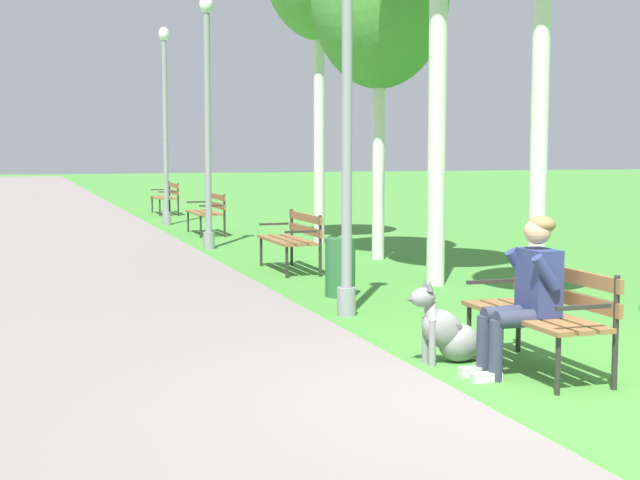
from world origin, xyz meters
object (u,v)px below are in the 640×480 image
Objects in this scene: person_seated_on_near_bench at (526,289)px; lamp_post_far at (165,124)px; park_bench_far at (208,209)px; lamp_post_near at (346,112)px; dog_grey at (448,332)px; park_bench_near at (544,307)px; lamp_post_mid at (208,119)px; park_bench_furthest at (167,195)px; park_bench_mid at (293,236)px; litter_bin at (340,267)px.

lamp_post_far is (-0.38, 15.25, 1.64)m from person_seated_on_near_bench.
person_seated_on_near_bench reaches higher than park_bench_far.
lamp_post_near is 12.35m from lamp_post_far.
park_bench_near is at bearing -39.44° from dog_grey.
park_bench_far is 0.34× the size of lamp_post_mid.
dog_grey is at bearing -91.83° from park_bench_furthest.
lamp_post_near is (-0.51, -3.66, 1.63)m from park_bench_mid.
lamp_post_near is at bearing -106.74° from litter_bin.
person_seated_on_near_bench is (-0.21, -0.08, 0.17)m from park_bench_near.
lamp_post_far reaches higher than park_bench_far.
dog_grey is (-0.58, -18.22, -0.25)m from park_bench_furthest.
park_bench_near is 0.36× the size of lamp_post_near.
park_bench_far is 3.31m from lamp_post_mid.
park_bench_near reaches higher than litter_bin.
park_bench_near is 2.14× the size of litter_bin.
lamp_post_far is at bearing 91.58° from litter_bin.
lamp_post_near is 6.98m from lamp_post_mid.
park_bench_mid is 1.00× the size of park_bench_far.
person_seated_on_near_bench is 10.02m from lamp_post_mid.
park_bench_near is at bearing -77.05° from lamp_post_near.
park_bench_far is at bearing -80.33° from lamp_post_far.
park_bench_furthest is at bearing 85.61° from lamp_post_mid.
lamp_post_near is at bearing -89.62° from lamp_post_mid.
park_bench_mid is 2.43m from litter_bin.
dog_grey is at bearing -92.16° from park_bench_far.
person_seated_on_near_bench is (-0.20, -18.79, 0.17)m from park_bench_furthest.
park_bench_far is 12.64m from person_seated_on_near_bench.
dog_grey is (-0.39, 0.57, -0.42)m from person_seated_on_near_bench.
litter_bin is at bearing 90.98° from person_seated_on_near_bench.
person_seated_on_near_bench is 1.50× the size of dog_grey.
person_seated_on_near_bench is at bearing -87.17° from lamp_post_mid.
lamp_post_near is at bearing 98.65° from person_seated_on_near_bench.
person_seated_on_near_bench reaches higher than park_bench_near.
lamp_post_mid is (-0.68, -8.91, 1.75)m from park_bench_furthest.
person_seated_on_near_bench is at bearing -89.02° from litter_bin.
park_bench_mid is at bearing -80.52° from lamp_post_mid.
lamp_post_far is at bearing 89.70° from lamp_post_near.
park_bench_near is at bearing -86.09° from litter_bin.
person_seated_on_near_bench is 0.81m from dog_grey.
lamp_post_near reaches higher than park_bench_far.
lamp_post_mid reaches higher than park_bench_mid.
park_bench_furthest is at bearing 88.17° from dog_grey.
lamp_post_near is (-0.44, 2.91, 1.46)m from person_seated_on_near_bench.
park_bench_furthest is 14.65m from litter_bin.
park_bench_furthest is 0.36× the size of lamp_post_near.
park_bench_furthest is 18.79m from person_seated_on_near_bench.
lamp_post_near reaches higher than park_bench_mid.
park_bench_furthest is 15.98m from lamp_post_near.
park_bench_mid is 0.36× the size of lamp_post_near.
park_bench_furthest is 2.14× the size of litter_bin.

